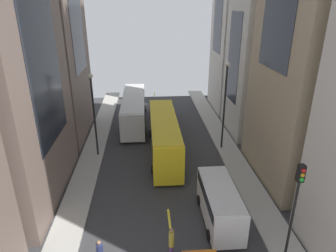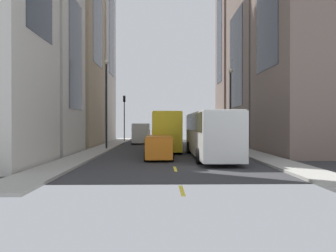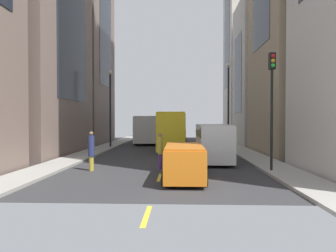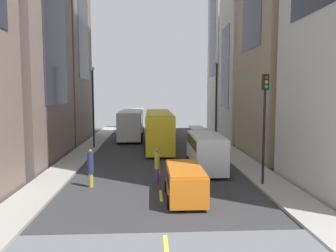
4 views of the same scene
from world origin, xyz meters
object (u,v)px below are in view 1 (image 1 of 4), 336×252
Objects in this scene: delivery_van_white at (220,201)px; car_orange_0 at (165,112)px; pedestrian_walking_far at (171,242)px; streetcar_yellow at (164,133)px; traffic_light_near_corner at (296,200)px; city_bus_white at (134,107)px.

delivery_van_white is 19.32m from car_orange_0.
streetcar_yellow is at bearing 36.00° from pedestrian_walking_far.
streetcar_yellow is 1.91× the size of traffic_light_near_corner.
city_bus_white is 24.21m from traffic_light_near_corner.
traffic_light_near_corner is (8.83, -22.40, 2.52)m from city_bus_white.
traffic_light_near_corner is at bearing -77.75° from car_orange_0.
delivery_van_white is at bearing -71.36° from city_bus_white.
traffic_light_near_corner is at bearing -68.48° from city_bus_white.
car_orange_0 is 2.11× the size of pedestrian_walking_far.
pedestrian_walking_far is (2.69, -21.27, -0.86)m from city_bus_white.
streetcar_yellow reaches higher than car_orange_0.
delivery_van_white reaches higher than pedestrian_walking_far.
car_orange_0 is at bearing 102.25° from traffic_light_near_corner.
traffic_light_near_corner reaches higher than car_orange_0.
car_orange_0 is at bearing 35.08° from pedestrian_walking_far.
delivery_van_white is at bearing -82.89° from car_orange_0.
car_orange_0 is 22.19m from pedestrian_walking_far.
streetcar_yellow reaches higher than pedestrian_walking_far.
streetcar_yellow is at bearing -69.08° from city_bus_white.
pedestrian_walking_far is at bearing -91.87° from streetcar_yellow.
delivery_van_white is 1.28× the size of car_orange_0.
streetcar_yellow is 2.72× the size of car_orange_0.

